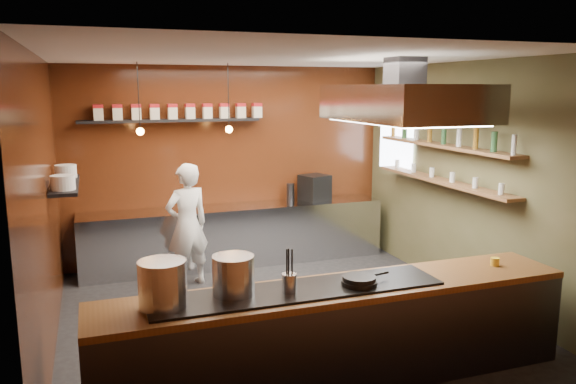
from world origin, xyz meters
name	(u,v)px	position (x,y,z in m)	size (l,w,h in m)	color
floor	(283,316)	(0.00, 0.00, 0.00)	(5.00, 5.00, 0.00)	black
back_wall	(230,164)	(0.00, 2.50, 1.50)	(5.00, 5.00, 0.00)	#351709
left_wall	(44,207)	(-2.50, 0.00, 1.50)	(5.00, 5.00, 0.00)	#351709
right_wall	(466,180)	(2.50, 0.00, 1.50)	(5.00, 5.00, 0.00)	#474728
ceiling	(282,57)	(0.00, 0.00, 3.00)	(5.00, 5.00, 0.00)	silver
window_pane	(396,138)	(2.45, 1.70, 1.90)	(1.00, 1.00, 0.00)	white
prep_counter	(237,235)	(0.00, 2.17, 0.45)	(4.60, 0.65, 0.90)	silver
pass_counter	(339,334)	(0.00, -1.60, 0.47)	(4.40, 0.72, 0.94)	#38383D
tin_shelf	(171,121)	(-0.90, 2.36, 2.20)	(2.60, 0.26, 0.04)	black
plate_shelf	(65,185)	(-2.34, 1.00, 1.55)	(0.30, 1.40, 0.04)	black
bottle_shelf_upper	(443,146)	(2.34, 0.30, 1.92)	(0.26, 2.80, 0.04)	brown
bottle_shelf_lower	(442,181)	(2.34, 0.30, 1.45)	(0.26, 2.80, 0.04)	brown
extractor_hood	(404,102)	(1.30, -0.40, 2.51)	(1.20, 2.00, 0.72)	#38383D
pendant_left	(140,128)	(-1.40, 1.70, 2.15)	(0.10, 0.10, 0.95)	black
pendant_right	(229,126)	(-0.20, 1.70, 2.15)	(0.10, 0.10, 0.95)	black
storage_tins	(181,111)	(-0.75, 2.36, 2.33)	(2.43, 0.13, 0.22)	beige
plate_stacks	(64,177)	(-2.34, 1.00, 1.65)	(0.26, 1.16, 0.16)	silver
bottles	(444,135)	(2.34, 0.30, 2.06)	(0.06, 2.66, 0.24)	silver
wine_glasses	(442,175)	(2.34, 0.30, 1.53)	(0.07, 2.37, 0.13)	silver
stockpot_large	(163,284)	(-1.56, -1.60, 1.13)	(0.39, 0.39, 0.38)	silver
stockpot_small	(233,275)	(-0.96, -1.53, 1.11)	(0.36, 0.36, 0.34)	silver
utensil_crock	(289,283)	(-0.50, -1.65, 1.02)	(0.13, 0.13, 0.16)	silver
frying_pan	(359,281)	(0.15, -1.67, 0.98)	(0.49, 0.32, 0.08)	black
butter_jar	(495,262)	(1.70, -1.57, 0.96)	(0.09, 0.09, 0.08)	gold
espresso_machine	(315,187)	(1.31, 2.23, 1.10)	(0.40, 0.38, 0.40)	black
chef	(187,225)	(-0.86, 1.45, 0.84)	(0.62, 0.40, 1.69)	white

